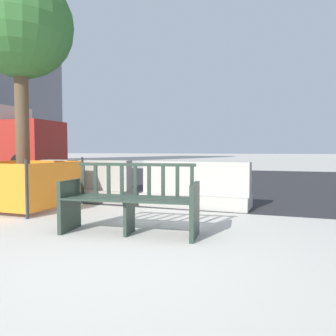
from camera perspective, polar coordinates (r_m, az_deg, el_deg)
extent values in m
plane|color=#B7B2A8|center=(3.31, -10.06, -15.35)|extent=(200.00, 200.00, 0.00)
cube|color=#28282B|center=(11.60, 11.15, -2.11)|extent=(120.00, 12.00, 0.01)
cube|color=#28382D|center=(4.47, -16.78, -6.25)|extent=(0.10, 0.52, 0.66)
cube|color=#28382D|center=(3.93, 4.66, -7.40)|extent=(0.10, 0.52, 0.66)
cube|color=#28382D|center=(4.15, -6.75, -8.35)|extent=(0.07, 0.33, 0.45)
cube|color=#28382D|center=(3.89, -7.92, -5.75)|extent=(1.60, 0.23, 0.02)
cube|color=#28382D|center=(4.00, -7.33, -5.51)|extent=(1.60, 0.23, 0.02)
cube|color=#28382D|center=(4.11, -6.77, -5.29)|extent=(1.60, 0.23, 0.02)
cube|color=#28382D|center=(4.21, -6.25, -5.07)|extent=(1.60, 0.23, 0.02)
cube|color=#28382D|center=(4.32, -5.74, -4.86)|extent=(1.60, 0.23, 0.02)
cube|color=#28382D|center=(4.29, -5.73, 0.61)|extent=(1.60, 0.20, 0.04)
cube|color=#28382D|center=(4.60, -14.60, -1.93)|extent=(0.05, 0.03, 0.38)
cube|color=#28382D|center=(4.52, -12.49, -1.99)|extent=(0.05, 0.03, 0.38)
cube|color=#28382D|center=(4.44, -10.31, -2.06)|extent=(0.05, 0.03, 0.38)
cube|color=#28382D|center=(4.37, -8.05, -2.12)|extent=(0.05, 0.03, 0.38)
cube|color=#28382D|center=(4.31, -5.71, -2.18)|extent=(0.05, 0.03, 0.38)
cube|color=#28382D|center=(4.25, -3.32, -2.24)|extent=(0.05, 0.03, 0.38)
cube|color=#28382D|center=(4.20, -0.86, -2.30)|extent=(0.05, 0.03, 0.38)
cube|color=#28382D|center=(4.16, 1.65, -2.35)|extent=(0.05, 0.03, 0.38)
cube|color=#28382D|center=(4.13, 4.20, -2.40)|extent=(0.05, 0.03, 0.38)
cube|color=#28382D|center=(4.41, -16.97, -2.24)|extent=(0.10, 0.46, 0.03)
cube|color=#28382D|center=(3.87, 4.64, -2.86)|extent=(0.10, 0.46, 0.03)
cube|color=#ADA89E|center=(6.12, 4.77, -5.60)|extent=(2.03, 0.77, 0.24)
cube|color=#ADA89E|center=(6.07, 4.79, -1.68)|extent=(2.01, 0.40, 0.60)
cube|color=#9E998E|center=(7.12, -14.12, -4.47)|extent=(2.02, 0.74, 0.24)
cube|color=#9E998E|center=(7.07, -14.17, -1.09)|extent=(2.01, 0.36, 0.60)
cylinder|color=brown|center=(6.44, -24.02, 5.53)|extent=(0.24, 0.24, 2.70)
sphere|color=#387033|center=(6.80, -24.40, 21.77)|extent=(1.85, 1.85, 1.85)
cylinder|color=#2D2D33|center=(5.42, -23.38, -3.41)|extent=(0.05, 0.05, 0.91)
cylinder|color=#2D2D33|center=(7.51, -24.19, -1.68)|extent=(0.05, 0.05, 0.91)
cylinder|color=#2D2D33|center=(6.59, -14.67, -2.14)|extent=(0.05, 0.05, 0.91)
cube|color=orange|center=(7.02, -19.74, -1.90)|extent=(1.49, 0.03, 0.77)
cube|color=orange|center=(5.99, -18.60, -2.72)|extent=(0.03, 1.49, 0.77)
cube|color=#B2281E|center=(15.96, -22.35, 4.32)|extent=(2.01, 2.21, 1.80)
cylinder|color=black|center=(16.63, -19.46, 0.87)|extent=(0.90, 0.28, 0.90)
cylinder|color=black|center=(15.07, -24.24, 0.56)|extent=(0.90, 0.28, 0.90)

